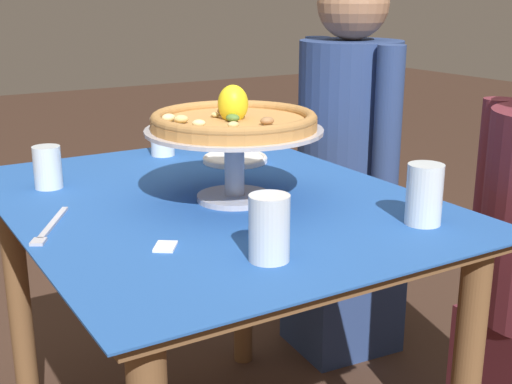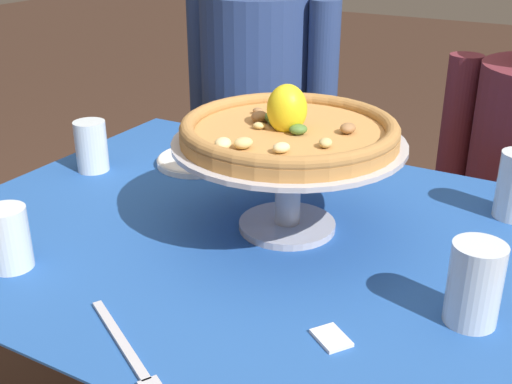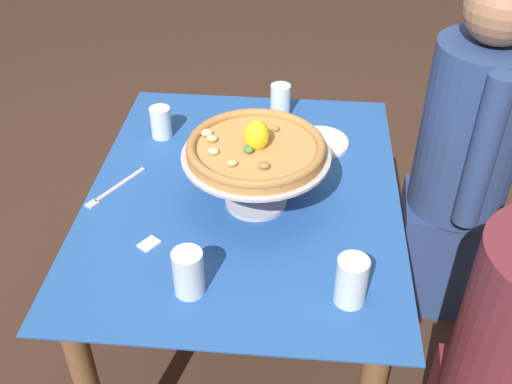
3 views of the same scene
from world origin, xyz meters
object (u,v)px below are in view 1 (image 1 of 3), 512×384
at_px(pizza_stand, 234,148).
at_px(water_glass_front_left, 48,170).
at_px(side_plate, 235,159).
at_px(water_glass_side_right, 269,233).
at_px(sugar_packet, 165,247).
at_px(water_glass_side_left, 162,138).
at_px(dinner_fork, 50,227).
at_px(diner_left, 346,177).
at_px(water_glass_back_right, 424,198).
at_px(pizza, 234,119).

relative_size(pizza_stand, water_glass_front_left, 3.88).
bearing_deg(side_plate, water_glass_side_right, -24.64).
bearing_deg(sugar_packet, water_glass_side_left, 156.73).
bearing_deg(water_glass_side_right, dinner_fork, -141.72).
xyz_separation_m(side_plate, diner_left, (-0.12, 0.47, -0.14)).
height_order(pizza_stand, water_glass_back_right, pizza_stand).
bearing_deg(pizza, sugar_packet, -52.45).
bearing_deg(water_glass_side_right, pizza_stand, 160.15).
bearing_deg(water_glass_front_left, dinner_fork, -14.56).
relative_size(pizza_stand, sugar_packet, 7.57).
bearing_deg(sugar_packet, side_plate, 139.58).
distance_m(pizza, side_plate, 0.38).
distance_m(pizza_stand, pizza, 0.06).
relative_size(water_glass_side_right, water_glass_back_right, 0.96).
xyz_separation_m(pizza, water_glass_side_left, (-0.47, 0.04, -0.13)).
height_order(pizza_stand, water_glass_side_left, pizza_stand).
distance_m(water_glass_side_left, diner_left, 0.64).
bearing_deg(pizza, water_glass_back_right, 36.00).
height_order(water_glass_front_left, side_plate, water_glass_front_left).
bearing_deg(water_glass_back_right, diner_left, 151.35).
bearing_deg(pizza_stand, dinner_fork, -92.54).
xyz_separation_m(pizza_stand, water_glass_side_right, (0.33, -0.12, -0.07)).
height_order(water_glass_side_left, sugar_packet, water_glass_side_left).
bearing_deg(water_glass_back_right, sugar_packet, -105.88).
xyz_separation_m(side_plate, dinner_fork, (0.28, -0.56, -0.01)).
height_order(water_glass_side_right, water_glass_back_right, water_glass_back_right).
distance_m(water_glass_front_left, water_glass_side_left, 0.39).
bearing_deg(pizza_stand, water_glass_side_right, -19.85).
relative_size(water_glass_front_left, side_plate, 0.57).
bearing_deg(water_glass_side_left, dinner_fork, -43.63).
distance_m(water_glass_side_left, dinner_fork, 0.63).
bearing_deg(water_glass_side_right, pizza, 160.26).
distance_m(dinner_fork, diner_left, 1.12).
bearing_deg(water_glass_side_right, side_plate, 155.36).
height_order(pizza, sugar_packet, pizza).
relative_size(pizza_stand, water_glass_side_left, 3.62).
bearing_deg(pizza, water_glass_side_left, 175.49).
distance_m(pizza_stand, dinner_fork, 0.41).
bearing_deg(water_glass_side_left, diner_left, 85.03).
bearing_deg(pizza, water_glass_front_left, -133.58).
height_order(side_plate, diner_left, diner_left).
relative_size(side_plate, sugar_packet, 3.42).
distance_m(water_glass_back_right, sugar_packet, 0.50).
height_order(water_glass_back_right, diner_left, diner_left).
distance_m(pizza, water_glass_front_left, 0.46).
xyz_separation_m(pizza, water_glass_front_left, (-0.30, -0.32, -0.13)).
xyz_separation_m(pizza_stand, diner_left, (-0.42, 0.64, -0.25)).
relative_size(water_glass_front_left, water_glass_side_right, 0.86).
distance_m(pizza_stand, water_glass_back_right, 0.41).
bearing_deg(water_glass_front_left, water_glass_side_left, 114.86).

